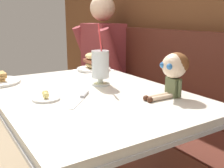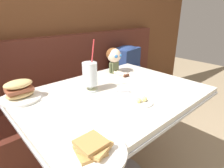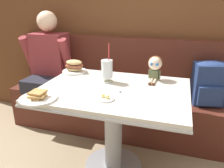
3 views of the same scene
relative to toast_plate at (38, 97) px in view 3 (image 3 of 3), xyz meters
The scene contains 11 objects.
wood_panel_wall 1.35m from the toast_plate, 70.88° to the left, with size 4.40×0.08×2.40m, color brown.
booth_bench 1.14m from the toast_plate, 66.58° to the left, with size 2.60×0.48×1.00m.
diner_table 0.58m from the toast_plate, 38.93° to the left, with size 1.11×0.81×0.74m.
toast_plate is the anchor object (origin of this frame).
milkshake_glass 0.57m from the toast_plate, 54.18° to the left, with size 0.10×0.10×0.32m.
sandwich_plate 0.62m from the toast_plate, 93.37° to the left, with size 0.23×0.23×0.12m.
butter_saucer 0.44m from the toast_plate, 16.73° to the left, with size 0.12×0.12×0.04m.
butter_knife 0.56m from the toast_plate, 29.41° to the left, with size 0.19×0.17×0.01m.
seated_doll 0.93m from the toast_plate, 42.31° to the left, with size 0.12×0.22×0.20m.
backpack 1.50m from the toast_plate, 38.97° to the left, with size 0.33×0.29×0.41m.
diner_patron 1.04m from the toast_plate, 118.28° to the left, with size 0.55×0.48×0.81m.
Camera 3 is at (0.44, -1.30, 1.35)m, focal length 35.67 mm.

